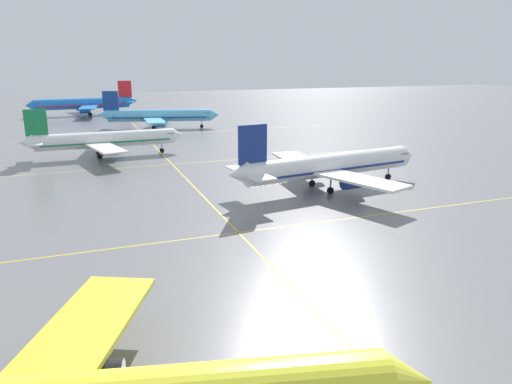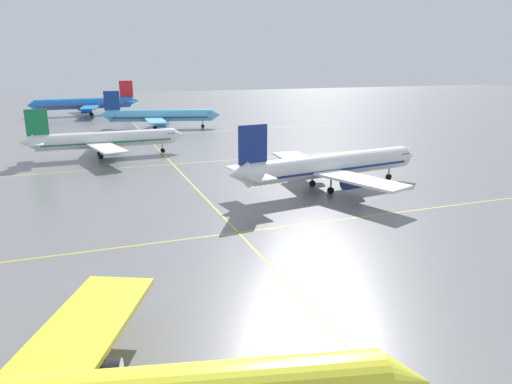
{
  "view_description": "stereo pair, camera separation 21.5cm",
  "coord_description": "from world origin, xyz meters",
  "px_view_note": "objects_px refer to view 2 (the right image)",
  "views": [
    {
      "loc": [
        -16.34,
        -11.39,
        19.31
      ],
      "look_at": [
        4.11,
        43.53,
        3.15
      ],
      "focal_mm": 33.65,
      "sensor_mm": 36.0,
      "label": 1
    },
    {
      "loc": [
        -16.14,
        -11.46,
        19.31
      ],
      "look_at": [
        4.11,
        43.53,
        3.15
      ],
      "focal_mm": 33.65,
      "sensor_mm": 36.0,
      "label": 2
    }
  ],
  "objects_px": {
    "airliner_second_row": "(329,166)",
    "airliner_far_right_stand": "(86,104)",
    "airliner_far_left_stand": "(160,116)",
    "airliner_third_row": "(105,140)"
  },
  "relations": [
    {
      "from": "airliner_second_row",
      "to": "airliner_far_left_stand",
      "type": "relative_size",
      "value": 1.01
    },
    {
      "from": "airliner_far_left_stand",
      "to": "airliner_far_right_stand",
      "type": "height_order",
      "value": "airliner_far_right_stand"
    },
    {
      "from": "airliner_second_row",
      "to": "airliner_far_right_stand",
      "type": "xyz_separation_m",
      "value": [
        -32.48,
        122.46,
        0.4
      ]
    },
    {
      "from": "airliner_second_row",
      "to": "airliner_far_right_stand",
      "type": "height_order",
      "value": "airliner_far_right_stand"
    },
    {
      "from": "airliner_far_left_stand",
      "to": "airliner_far_right_stand",
      "type": "bearing_deg",
      "value": 113.37
    },
    {
      "from": "airliner_second_row",
      "to": "airliner_third_row",
      "type": "height_order",
      "value": "airliner_second_row"
    },
    {
      "from": "airliner_second_row",
      "to": "airliner_third_row",
      "type": "bearing_deg",
      "value": 128.1
    },
    {
      "from": "airliner_third_row",
      "to": "airliner_second_row",
      "type": "bearing_deg",
      "value": -51.9
    },
    {
      "from": "airliner_second_row",
      "to": "airliner_far_right_stand",
      "type": "distance_m",
      "value": 126.69
    },
    {
      "from": "airliner_second_row",
      "to": "airliner_third_row",
      "type": "distance_m",
      "value": 49.66
    }
  ]
}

